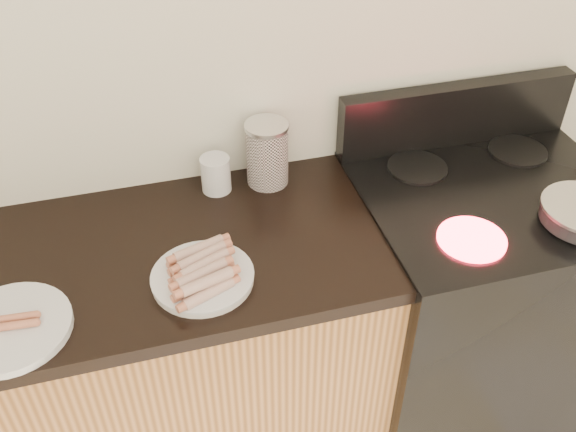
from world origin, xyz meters
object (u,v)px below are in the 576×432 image
object	(u,v)px
stove	(468,302)
canister	(267,153)
mug	(216,174)
side_plate	(10,328)
main_plate	(203,279)

from	to	relation	value
stove	canister	xyz separation A→B (m)	(-0.62, 0.24, 0.54)
canister	mug	distance (m)	0.16
mug	side_plate	bearing A→B (deg)	-143.34
canister	mug	xyz separation A→B (m)	(-0.15, 0.00, -0.04)
side_plate	canister	world-z (taller)	canister
side_plate	canister	bearing A→B (deg)	30.20
stove	side_plate	world-z (taller)	side_plate
stove	canister	distance (m)	0.86
main_plate	canister	distance (m)	0.45
side_plate	mug	world-z (taller)	mug
stove	mug	world-z (taller)	mug
canister	mug	size ratio (longest dim) A/B	1.82
stove	main_plate	distance (m)	0.99
main_plate	stove	bearing A→B (deg)	7.83
stove	mug	xyz separation A→B (m)	(-0.77, 0.24, 0.50)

